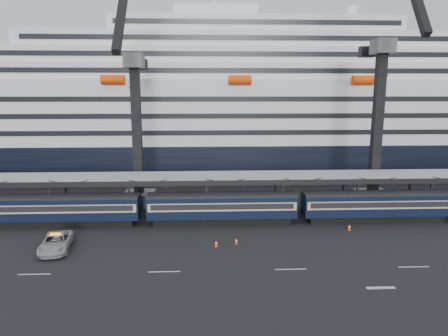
{
  "coord_description": "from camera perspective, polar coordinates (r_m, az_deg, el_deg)",
  "views": [
    {
      "loc": [
        -9.95,
        -39.26,
        16.54
      ],
      "look_at": [
        -7.76,
        10.0,
        7.26
      ],
      "focal_mm": 32.0,
      "sensor_mm": 36.0,
      "label": 1
    }
  ],
  "objects": [
    {
      "name": "ground",
      "position": [
        43.75,
        11.03,
        -11.76
      ],
      "size": [
        260.0,
        260.0,
        0.0
      ],
      "primitive_type": "plane",
      "color": "black",
      "rests_on": "ground"
    },
    {
      "name": "cruise_ship",
      "position": [
        85.81,
        3.42,
        7.83
      ],
      "size": [
        214.09,
        28.84,
        34.0
      ],
      "color": "black",
      "rests_on": "ground"
    },
    {
      "name": "crane_dark_near",
      "position": [
        58.9,
        -12.43,
        5.92
      ],
      "size": [
        4.5,
        17.75,
        35.08
      ],
      "color": "#4C4E54",
      "rests_on": "ground"
    },
    {
      "name": "canopy",
      "position": [
        55.35,
        7.86,
        -1.21
      ],
      "size": [
        130.0,
        6.25,
        5.53
      ],
      "color": "#94969B",
      "rests_on": "ground"
    },
    {
      "name": "traffic_cone_e",
      "position": [
        51.7,
        17.45,
        -8.03
      ],
      "size": [
        0.41,
        0.41,
        0.82
      ],
      "color": "#FF4408",
      "rests_on": "ground"
    },
    {
      "name": "lane_markings",
      "position": [
        41.94,
        23.98,
        -13.52
      ],
      "size": [
        111.0,
        4.27,
        0.02
      ],
      "color": "beige",
      "rests_on": "ground"
    },
    {
      "name": "traffic_cone_d",
      "position": [
        45.18,
        1.76,
        -10.34
      ],
      "size": [
        0.36,
        0.36,
        0.71
      ],
      "color": "#FF4408",
      "rests_on": "ground"
    },
    {
      "name": "traffic_cone_c",
      "position": [
        44.36,
        -1.12,
        -10.71
      ],
      "size": [
        0.38,
        0.38,
        0.77
      ],
      "color": "#FF4408",
      "rests_on": "ground"
    },
    {
      "name": "train",
      "position": [
        51.58,
        3.47,
        -5.5
      ],
      "size": [
        133.05,
        3.0,
        4.05
      ],
      "color": "black",
      "rests_on": "ground"
    },
    {
      "name": "pickup_truck",
      "position": [
        46.82,
        -22.86,
        -9.77
      ],
      "size": [
        3.8,
        6.61,
        1.73
      ],
      "primitive_type": "imported",
      "rotation": [
        0.0,
        0.0,
        0.16
      ],
      "color": "#9EA2A5",
      "rests_on": "ground"
    },
    {
      "name": "crane_dark_mid",
      "position": [
        62.16,
        21.29,
        7.0
      ],
      "size": [
        4.5,
        18.24,
        39.64
      ],
      "color": "#4C4E54",
      "rests_on": "ground"
    }
  ]
}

